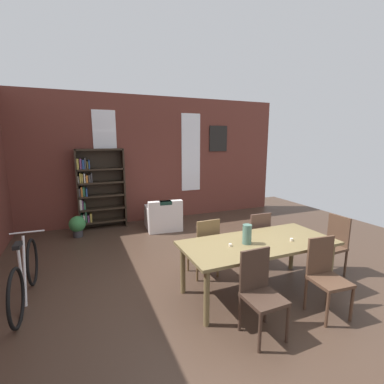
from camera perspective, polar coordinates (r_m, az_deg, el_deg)
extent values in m
plane|color=#422F24|center=(4.22, 6.29, -19.69)|extent=(10.20, 10.20, 0.00)
cube|color=brown|center=(7.39, -8.69, 6.72)|extent=(7.50, 0.12, 3.26)
cube|color=white|center=(7.12, -17.57, 7.51)|extent=(0.55, 0.02, 2.12)
cube|color=white|center=(7.67, -0.24, 8.20)|extent=(0.55, 0.02, 2.12)
cube|color=brown|center=(3.95, 13.70, -10.29)|extent=(2.15, 0.96, 0.04)
cylinder|color=brown|center=(3.36, 3.07, -21.14)|extent=(0.07, 0.07, 0.71)
cylinder|color=brown|center=(4.48, 26.95, -13.85)|extent=(0.07, 0.07, 0.71)
cylinder|color=brown|center=(3.97, -1.91, -15.79)|extent=(0.07, 0.07, 0.71)
cylinder|color=brown|center=(4.95, 20.15, -10.95)|extent=(0.07, 0.07, 0.71)
cylinder|color=#4C7266|center=(3.79, 11.41, -8.63)|extent=(0.12, 0.12, 0.27)
cylinder|color=silver|center=(3.71, 7.99, -10.90)|extent=(0.04, 0.04, 0.03)
cylinder|color=silver|center=(4.09, 20.06, -9.33)|extent=(0.04, 0.04, 0.04)
cube|color=brown|center=(4.45, 2.26, -11.49)|extent=(0.41, 0.41, 0.04)
cube|color=brown|center=(4.20, 3.41, -9.19)|extent=(0.38, 0.04, 0.50)
cylinder|color=brown|center=(4.76, 3.25, -13.02)|extent=(0.04, 0.04, 0.43)
cylinder|color=brown|center=(4.62, -0.84, -13.77)|extent=(0.04, 0.04, 0.43)
cylinder|color=brown|center=(4.47, 5.43, -14.68)|extent=(0.04, 0.04, 0.43)
cylinder|color=brown|center=(4.32, 1.11, -15.57)|extent=(0.04, 0.04, 0.43)
cube|color=#3B2A20|center=(3.25, 14.81, -20.79)|extent=(0.41, 0.41, 0.04)
cube|color=#3B2A20|center=(3.26, 12.93, -15.61)|extent=(0.38, 0.04, 0.50)
cylinder|color=#3B2A20|center=(3.17, 13.98, -26.76)|extent=(0.04, 0.04, 0.43)
cylinder|color=#3B2A20|center=(3.37, 19.32, -24.58)|extent=(0.04, 0.04, 0.43)
cylinder|color=#3B2A20|center=(3.41, 9.96, -23.67)|extent=(0.04, 0.04, 0.43)
cylinder|color=#3B2A20|center=(3.59, 15.13, -21.92)|extent=(0.04, 0.04, 0.43)
cube|color=brown|center=(4.91, 12.72, -9.56)|extent=(0.42, 0.42, 0.04)
cube|color=brown|center=(4.68, 14.08, -7.39)|extent=(0.38, 0.05, 0.50)
cylinder|color=brown|center=(5.23, 13.20, -11.07)|extent=(0.04, 0.04, 0.43)
cylinder|color=brown|center=(5.05, 9.72, -11.74)|extent=(0.04, 0.04, 0.43)
cylinder|color=brown|center=(4.96, 15.55, -12.42)|extent=(0.04, 0.04, 0.43)
cylinder|color=brown|center=(4.77, 11.94, -13.22)|extent=(0.04, 0.04, 0.43)
cube|color=#4E3526|center=(4.95, 26.71, -10.30)|extent=(0.42, 0.42, 0.04)
cube|color=#4E3526|center=(5.02, 28.27, -7.16)|extent=(0.05, 0.38, 0.50)
cylinder|color=#4E3526|center=(5.01, 23.52, -12.68)|extent=(0.04, 0.04, 0.43)
cylinder|color=#4E3526|center=(4.81, 26.81, -13.98)|extent=(0.04, 0.04, 0.43)
cylinder|color=#4E3526|center=(5.27, 26.18, -11.73)|extent=(0.04, 0.04, 0.43)
cylinder|color=#4E3526|center=(5.08, 29.40, -12.89)|extent=(0.04, 0.04, 0.43)
cube|color=#503626|center=(3.86, 26.80, -16.31)|extent=(0.43, 0.43, 0.04)
cube|color=#503626|center=(3.88, 25.18, -11.98)|extent=(0.38, 0.06, 0.50)
cylinder|color=#503626|center=(3.75, 26.40, -21.23)|extent=(0.04, 0.04, 0.43)
cylinder|color=#503626|center=(3.98, 30.37, -19.62)|extent=(0.04, 0.04, 0.43)
cylinder|color=#503626|center=(3.97, 22.62, -19.00)|extent=(0.04, 0.04, 0.43)
cylinder|color=#503626|center=(4.19, 26.58, -17.67)|extent=(0.04, 0.04, 0.43)
cube|color=#2D2319|center=(6.98, -22.76, 0.30)|extent=(0.04, 0.31, 1.94)
cube|color=#2D2319|center=(7.06, -14.01, 0.93)|extent=(0.04, 0.31, 1.94)
cube|color=#2D2319|center=(7.14, -18.46, 0.81)|extent=(1.12, 0.01, 1.94)
cube|color=#2D2319|center=(7.18, -17.98, -5.73)|extent=(1.08, 0.31, 0.04)
cube|color=#33724C|center=(7.13, -22.00, -5.10)|extent=(0.05, 0.21, 0.20)
cube|color=white|center=(7.13, -21.58, -5.13)|extent=(0.04, 0.22, 0.19)
cube|color=#33724C|center=(7.12, -21.24, -4.77)|extent=(0.04, 0.16, 0.27)
cube|color=#8C4C8C|center=(7.13, -20.80, -5.15)|extent=(0.04, 0.16, 0.17)
cube|color=gold|center=(7.13, -20.35, -4.95)|extent=(0.04, 0.18, 0.21)
cube|color=#2D2319|center=(7.09, -18.13, -3.23)|extent=(1.08, 0.31, 0.04)
cube|color=white|center=(7.04, -22.20, -2.37)|extent=(0.05, 0.18, 0.25)
cube|color=#8C4C8C|center=(7.05, -21.84, -2.46)|extent=(0.03, 0.16, 0.23)
cube|color=#33724C|center=(7.05, -21.51, -2.64)|extent=(0.04, 0.19, 0.17)
cube|color=#2D2319|center=(7.03, -18.28, -0.68)|extent=(1.08, 0.31, 0.04)
cube|color=#4C4C51|center=(6.99, -22.41, -0.04)|extent=(0.04, 0.18, 0.19)
cube|color=orange|center=(6.99, -22.04, 0.12)|extent=(0.04, 0.22, 0.23)
cube|color=#33724C|center=(6.99, -21.63, 0.11)|extent=(0.05, 0.16, 0.22)
cube|color=#284C8C|center=(6.99, -21.17, 0.02)|extent=(0.03, 0.24, 0.18)
cube|color=#2D2319|center=(6.97, -18.44, 1.92)|extent=(1.08, 0.31, 0.04)
cube|color=white|center=(6.94, -22.62, 2.43)|extent=(0.03, 0.15, 0.16)
cube|color=gold|center=(6.94, -22.31, 2.77)|extent=(0.03, 0.23, 0.23)
cube|color=gold|center=(6.94, -21.96, 2.72)|extent=(0.03, 0.18, 0.21)
cube|color=white|center=(6.94, -21.54, 2.76)|extent=(0.03, 0.23, 0.22)
cube|color=orange|center=(6.94, -21.12, 2.61)|extent=(0.04, 0.26, 0.17)
cube|color=#4C4C51|center=(6.94, -20.64, 2.67)|extent=(0.04, 0.17, 0.18)
cube|color=#4C4C51|center=(6.94, -20.25, 2.88)|extent=(0.03, 0.18, 0.22)
cube|color=#2D2319|center=(6.93, -18.60, 4.56)|extent=(1.08, 0.31, 0.04)
cube|color=gold|center=(6.90, -22.77, 5.44)|extent=(0.05, 0.20, 0.24)
cube|color=#8C4C8C|center=(6.90, -22.25, 5.46)|extent=(0.04, 0.18, 0.24)
cube|color=#284C8C|center=(6.91, -21.78, 5.39)|extent=(0.05, 0.23, 0.21)
cube|color=#4C4C51|center=(6.91, -21.41, 5.58)|extent=(0.03, 0.21, 0.25)
cube|color=gold|center=(6.91, -21.00, 5.27)|extent=(0.03, 0.16, 0.17)
cube|color=#284C8C|center=(6.91, -20.72, 5.42)|extent=(0.03, 0.26, 0.20)
cube|color=#2D2319|center=(6.90, -18.83, 8.39)|extent=(1.08, 0.31, 0.04)
cube|color=silver|center=(6.78, -6.08, -5.87)|extent=(0.87, 0.87, 0.40)
cube|color=silver|center=(6.38, -5.56, -3.43)|extent=(0.81, 0.23, 0.35)
cube|color=silver|center=(6.78, -3.31, -3.41)|extent=(0.18, 0.73, 0.15)
cube|color=silver|center=(6.65, -9.00, -3.81)|extent=(0.18, 0.73, 0.15)
cube|color=#19382D|center=(6.35, -5.58, -2.25)|extent=(0.29, 0.19, 0.08)
torus|color=black|center=(3.96, -32.83, -18.07)|extent=(0.06, 0.71, 0.71)
torus|color=black|center=(4.87, -30.38, -12.46)|extent=(0.06, 0.71, 0.71)
cylinder|color=silver|center=(4.37, -31.59, -13.79)|extent=(0.05, 0.32, 0.89)
cylinder|color=silver|center=(4.14, -32.31, -12.52)|extent=(0.04, 0.04, 0.45)
cube|color=black|center=(4.06, -32.65, -9.39)|extent=(0.09, 0.20, 0.05)
cylinder|color=silver|center=(4.62, -31.17, -7.19)|extent=(0.44, 0.04, 0.02)
cylinder|color=#333338|center=(6.70, -22.70, -7.98)|extent=(0.21, 0.21, 0.15)
sphere|color=#387F42|center=(6.64, -22.84, -6.18)|extent=(0.36, 0.36, 0.36)
cube|color=black|center=(8.02, 5.49, 11.03)|extent=(0.56, 0.03, 0.72)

